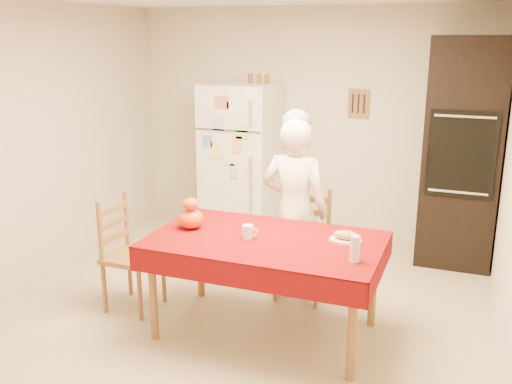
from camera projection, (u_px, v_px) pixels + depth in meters
The scene contains 17 objects.
floor at pixel (227, 318), 4.60m from camera, with size 4.50×4.50×0.00m, color tan.
room_shell at pixel (224, 117), 4.17m from camera, with size 4.02×4.52×2.51m.
refrigerator at pixel (241, 161), 6.29m from camera, with size 0.75×0.74×1.70m.
oven_cabinet at pixel (462, 154), 5.47m from camera, with size 0.70×0.62×2.20m.
dining_table at pixel (266, 247), 4.20m from camera, with size 1.70×1.00×0.76m.
chair_far at pixel (305, 239), 4.90m from camera, with size 0.42×0.41×0.95m.
chair_left at pixel (126, 249), 4.67m from camera, with size 0.41×0.43×0.95m.
seated_woman at pixel (295, 211), 4.74m from camera, with size 0.58×0.38×1.58m, color white.
coffee_mug at pixel (248, 232), 4.18m from camera, with size 0.08×0.08×0.10m, color white.
pumpkin_lower at pixel (191, 219), 4.39m from camera, with size 0.20×0.20×0.15m, color #E86005.
pumpkin_upper at pixel (190, 204), 4.36m from camera, with size 0.12×0.12×0.09m, color #D43905.
wine_glass at pixel (355, 249), 3.75m from camera, with size 0.07×0.07×0.18m, color silver.
bread_plate at pixel (345, 240), 4.12m from camera, with size 0.24×0.24×0.02m, color white.
bread_loaf at pixel (346, 235), 4.11m from camera, with size 0.18×0.10×0.06m, color tan.
spice_jar_left at pixel (250, 78), 6.06m from camera, with size 0.05×0.05×0.10m, color brown.
spice_jar_mid at pixel (259, 79), 6.02m from camera, with size 0.05×0.05×0.10m, color brown.
spice_jar_right at pixel (267, 79), 5.99m from camera, with size 0.05×0.05×0.10m, color brown.
Camera 1 is at (1.72, -3.79, 2.22)m, focal length 40.00 mm.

